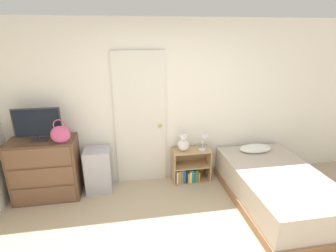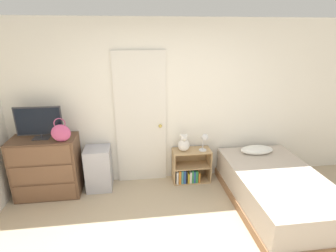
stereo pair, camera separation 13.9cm
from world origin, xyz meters
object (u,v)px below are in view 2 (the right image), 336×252
at_px(tv, 39,122).
at_px(desk_lamp, 205,139).
at_px(bookshelf, 189,169).
at_px(bed, 276,190).
at_px(handbag, 61,133).
at_px(dresser, 47,167).
at_px(storage_bin, 99,168).
at_px(teddy_bear, 184,144).

distance_m(tv, desk_lamp, 2.44).
bearing_deg(desk_lamp, bookshelf, 169.53).
relative_size(tv, bed, 0.32).
height_order(handbag, bookshelf, handbag).
height_order(dresser, tv, tv).
bearing_deg(desk_lamp, storage_bin, 179.57).
xyz_separation_m(storage_bin, bookshelf, (1.45, 0.03, -0.13)).
height_order(handbag, desk_lamp, handbag).
bearing_deg(teddy_bear, desk_lamp, -7.69).
bearing_deg(bed, dresser, 167.49).
distance_m(dresser, tv, 0.70).
relative_size(tv, teddy_bear, 2.19).
bearing_deg(handbag, bed, -10.95).
distance_m(handbag, storage_bin, 0.84).
bearing_deg(storage_bin, teddy_bear, 1.34).
height_order(dresser, desk_lamp, dresser).
distance_m(dresser, bookshelf, 2.19).
xyz_separation_m(dresser, desk_lamp, (2.40, 0.05, 0.30)).
xyz_separation_m(tv, bookshelf, (2.19, 0.08, -0.95)).
xyz_separation_m(tv, bed, (3.27, -0.73, -0.90)).
bearing_deg(tv, desk_lamp, 0.93).
bearing_deg(bed, bookshelf, 143.13).
relative_size(handbag, bookshelf, 0.56).
distance_m(desk_lamp, bed, 1.26).
relative_size(tv, handbag, 1.84).
distance_m(tv, storage_bin, 1.10).
relative_size(bookshelf, bed, 0.31).
xyz_separation_m(bookshelf, desk_lamp, (0.22, -0.04, 0.55)).
distance_m(handbag, bed, 3.11).
bearing_deg(bed, teddy_bear, 145.49).
distance_m(tv, teddy_bear, 2.14).
relative_size(dresser, storage_bin, 1.34).
relative_size(desk_lamp, bed, 0.15).
bearing_deg(tv, bookshelf, 2.10).
relative_size(dresser, desk_lamp, 3.19).
height_order(handbag, teddy_bear, handbag).
distance_m(storage_bin, bookshelf, 1.45).
relative_size(bookshelf, teddy_bear, 2.13).
xyz_separation_m(teddy_bear, desk_lamp, (0.33, -0.04, 0.08)).
height_order(storage_bin, desk_lamp, desk_lamp).
xyz_separation_m(dresser, bookshelf, (2.18, 0.09, -0.25)).
distance_m(teddy_bear, desk_lamp, 0.34).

